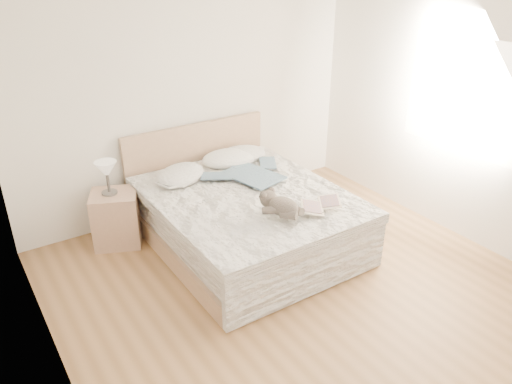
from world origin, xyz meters
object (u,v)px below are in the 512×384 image
(bed, at_px, (243,216))
(childrens_book, at_px, (321,205))
(table_lamp, at_px, (106,171))
(photo_book, at_px, (175,183))
(teddy_bear, at_px, (283,214))
(nightstand, at_px, (116,218))

(bed, bearing_deg, childrens_book, -61.26)
(table_lamp, distance_m, childrens_book, 2.08)
(table_lamp, bearing_deg, bed, -33.57)
(photo_book, height_order, teddy_bear, teddy_bear)
(nightstand, bearing_deg, table_lamp, 136.64)
(nightstand, xyz_separation_m, childrens_book, (1.47, -1.42, 0.35))
(photo_book, bearing_deg, table_lamp, 137.30)
(bed, distance_m, nightstand, 1.29)
(nightstand, xyz_separation_m, teddy_bear, (1.06, -1.39, 0.37))
(photo_book, bearing_deg, childrens_book, -68.65)
(table_lamp, xyz_separation_m, teddy_bear, (1.09, -1.41, -0.15))
(bed, bearing_deg, teddy_bear, -90.94)
(table_lamp, bearing_deg, photo_book, -25.87)
(table_lamp, relative_size, childrens_book, 0.81)
(bed, bearing_deg, table_lamp, 146.43)
(bed, bearing_deg, photo_book, 139.31)
(bed, height_order, nightstand, bed)
(photo_book, bearing_deg, nightstand, 138.22)
(bed, distance_m, photo_book, 0.76)
(teddy_bear, bearing_deg, photo_book, 93.94)
(nightstand, bearing_deg, teddy_bear, -52.53)
(table_lamp, height_order, childrens_book, table_lamp)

